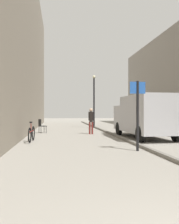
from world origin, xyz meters
TOP-DOWN VIEW (x-y plane):
  - ground_plane at (0.00, 12.00)m, footprint 80.00×80.00m
  - kerb_strip at (1.58, 12.00)m, footprint 0.16×40.00m
  - pedestrian_main_foreground at (0.36, 14.04)m, footprint 0.33×0.22m
  - delivery_van at (2.97, 11.41)m, footprint 2.17×5.31m
  - street_sign_post at (1.16, 7.20)m, footprint 0.60×0.10m
  - lamp_post at (1.50, 20.27)m, footprint 0.28×0.28m
  - bicycle_leaning at (-3.04, 10.56)m, footprint 0.15×1.77m
  - cafe_chair_near_window at (-2.89, 15.35)m, footprint 0.59×0.59m

SIDE VIEW (x-z plane):
  - ground_plane at x=0.00m, z-range 0.00..0.00m
  - kerb_strip at x=1.58m, z-range 0.00..0.12m
  - bicycle_leaning at x=-3.04m, z-range -0.11..0.87m
  - cafe_chair_near_window at x=-2.89m, z-range 0.08..1.02m
  - pedestrian_main_foreground at x=0.36m, z-range 0.13..1.80m
  - delivery_van at x=2.97m, z-range 0.09..2.41m
  - street_sign_post at x=1.16m, z-range 0.25..2.85m
  - lamp_post at x=1.50m, z-range 0.34..5.10m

